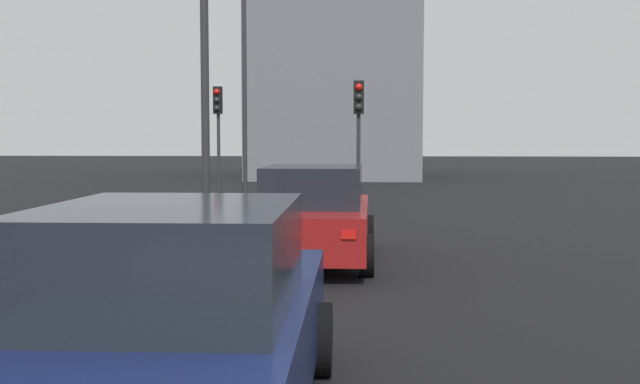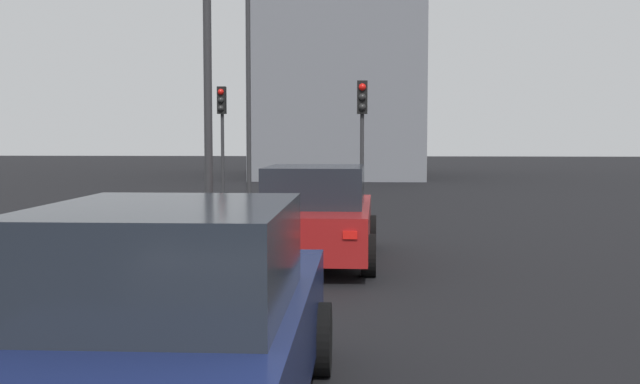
% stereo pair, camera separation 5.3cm
% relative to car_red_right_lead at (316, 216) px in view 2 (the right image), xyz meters
% --- Properties ---
extents(car_red_right_lead, '(4.48, 2.05, 1.60)m').
position_rel_car_red_right_lead_xyz_m(car_red_right_lead, '(0.00, 0.00, 0.00)').
color(car_red_right_lead, maroon).
rests_on(car_red_right_lead, ground_plane).
extents(car_navy_right_second, '(4.67, 2.03, 1.64)m').
position_rel_car_red_right_lead_xyz_m(car_navy_right_second, '(-7.54, 0.44, 0.02)').
color(car_navy_right_second, '#141E4C').
rests_on(car_navy_right_second, ground_plane).
extents(traffic_light_near_left, '(0.32, 0.28, 3.62)m').
position_rel_car_red_right_lead_xyz_m(traffic_light_near_left, '(8.13, -0.70, 1.84)').
color(traffic_light_near_left, '#2D2D30').
rests_on(traffic_light_near_left, ground_plane).
extents(traffic_light_near_right, '(0.32, 0.29, 3.75)m').
position_rel_car_red_right_lead_xyz_m(traffic_light_near_right, '(12.31, 3.98, 1.94)').
color(traffic_light_near_right, '#2D2D30').
rests_on(traffic_light_near_right, ground_plane).
extents(street_lamp_kerbside, '(0.56, 0.36, 8.38)m').
position_rel_car_red_right_lead_xyz_m(street_lamp_kerbside, '(13.67, 3.30, 4.09)').
color(street_lamp_kerbside, '#2D2D30').
rests_on(street_lamp_kerbside, ground_plane).
extents(building_facade_left, '(12.72, 8.42, 13.43)m').
position_rel_car_red_right_lead_xyz_m(building_facade_left, '(28.84, 0.61, 5.95)').
color(building_facade_left, slate).
rests_on(building_facade_left, ground_plane).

